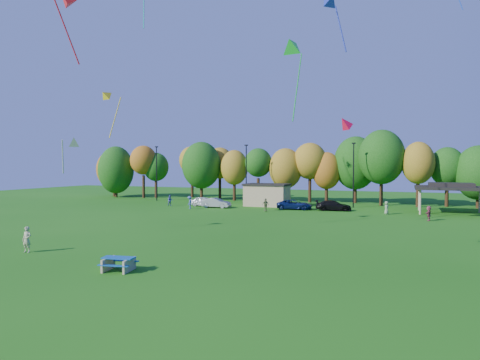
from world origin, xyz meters
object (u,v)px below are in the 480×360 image
at_px(kite_flyer, 27,240).
at_px(car_a, 204,201).
at_px(car_b, 216,203).
at_px(car_c, 295,205).
at_px(car_d, 333,206).
at_px(picnic_table, 119,263).

relative_size(kite_flyer, car_a, 0.44).
relative_size(car_b, car_c, 0.86).
distance_m(kite_flyer, car_a, 34.04).
xyz_separation_m(kite_flyer, car_d, (15.10, 34.69, -0.22)).
relative_size(car_a, car_d, 0.88).
xyz_separation_m(car_a, car_b, (2.57, -1.35, -0.02)).
distance_m(picnic_table, car_c, 36.15).
bearing_deg(kite_flyer, car_a, 88.19).
height_order(car_a, car_c, car_a).
relative_size(kite_flyer, car_d, 0.38).
bearing_deg(kite_flyer, car_b, 83.91).
xyz_separation_m(car_b, car_c, (10.78, 1.70, -0.02)).
distance_m(kite_flyer, car_b, 32.53).
bearing_deg(kite_flyer, picnic_table, -19.39).
bearing_deg(car_a, picnic_table, -159.82).
height_order(car_a, car_b, car_a).
bearing_deg(kite_flyer, car_d, 59.05).
distance_m(kite_flyer, car_d, 37.84).
bearing_deg(car_c, picnic_table, 171.55).
relative_size(car_a, car_b, 0.99).
bearing_deg(car_d, car_a, 85.85).
xyz_separation_m(kite_flyer, car_c, (10.02, 34.22, -0.23)).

